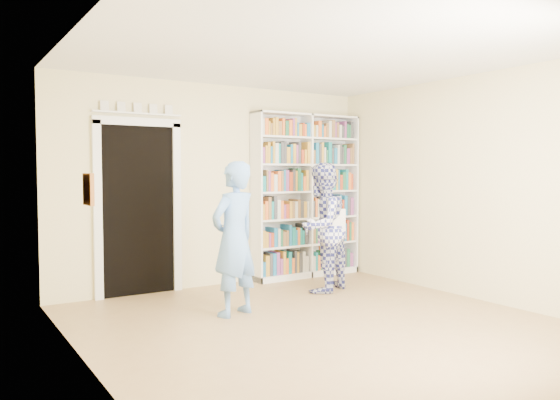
% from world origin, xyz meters
% --- Properties ---
extents(floor, '(5.00, 5.00, 0.00)m').
position_xyz_m(floor, '(0.00, 0.00, 0.00)').
color(floor, '#9F774C').
rests_on(floor, ground).
extents(ceiling, '(5.00, 5.00, 0.00)m').
position_xyz_m(ceiling, '(0.00, 0.00, 2.70)').
color(ceiling, white).
rests_on(ceiling, wall_back).
extents(wall_back, '(4.50, 0.00, 4.50)m').
position_xyz_m(wall_back, '(0.00, 2.50, 1.35)').
color(wall_back, beige).
rests_on(wall_back, floor).
extents(wall_left, '(0.00, 5.00, 5.00)m').
position_xyz_m(wall_left, '(-2.25, 0.00, 1.35)').
color(wall_left, beige).
rests_on(wall_left, floor).
extents(wall_right, '(0.00, 5.00, 5.00)m').
position_xyz_m(wall_right, '(2.25, 0.00, 1.35)').
color(wall_right, beige).
rests_on(wall_right, floor).
extents(bookshelf, '(1.72, 0.32, 2.36)m').
position_xyz_m(bookshelf, '(1.35, 2.34, 1.19)').
color(bookshelf, white).
rests_on(bookshelf, floor).
extents(doorway, '(1.10, 0.08, 2.43)m').
position_xyz_m(doorway, '(-1.10, 2.48, 1.18)').
color(doorway, black).
rests_on(doorway, floor).
extents(wall_art, '(0.03, 0.25, 0.25)m').
position_xyz_m(wall_art, '(-2.23, 0.20, 1.40)').
color(wall_art, brown).
rests_on(wall_art, wall_left).
extents(man_blue, '(0.69, 0.56, 1.65)m').
position_xyz_m(man_blue, '(-0.55, 0.98, 0.82)').
color(man_blue, '#679BE5').
rests_on(man_blue, floor).
extents(man_plaid, '(0.99, 0.90, 1.65)m').
position_xyz_m(man_plaid, '(0.93, 1.40, 0.82)').
color(man_plaid, navy).
rests_on(man_plaid, floor).
extents(paper_sheet, '(0.19, 0.05, 0.28)m').
position_xyz_m(paper_sheet, '(1.02, 1.18, 0.93)').
color(paper_sheet, white).
rests_on(paper_sheet, man_plaid).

